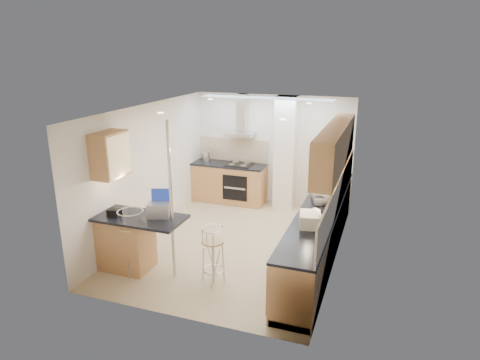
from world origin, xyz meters
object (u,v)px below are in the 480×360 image
(laptop, at_px, (159,210))
(bread_bin, at_px, (310,220))
(microwave, at_px, (323,193))
(bar_stool_end, at_px, (213,255))
(bar_stool_near, at_px, (133,242))

(laptop, relative_size, bread_bin, 0.86)
(microwave, relative_size, bar_stool_end, 0.60)
(microwave, relative_size, bar_stool_near, 0.50)
(laptop, xyz_separation_m, bread_bin, (2.29, 0.48, -0.03))
(bar_stool_near, bearing_deg, bar_stool_end, 23.62)
(microwave, height_order, laptop, microwave)
(bread_bin, bearing_deg, laptop, 179.92)
(laptop, relative_size, bar_stool_near, 0.31)
(bar_stool_near, xyz_separation_m, bread_bin, (2.68, 0.68, 0.48))
(bread_bin, bearing_deg, bar_stool_near, -177.62)
(bar_stool_near, height_order, bar_stool_end, bar_stool_near)
(bar_stool_near, distance_m, bread_bin, 2.81)
(laptop, xyz_separation_m, bar_stool_end, (0.93, -0.04, -0.60))
(laptop, bearing_deg, bar_stool_end, -22.85)
(microwave, distance_m, bread_bin, 1.15)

